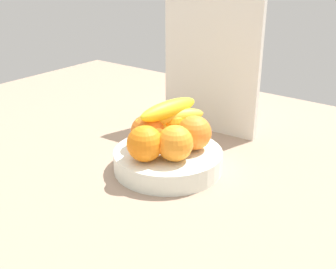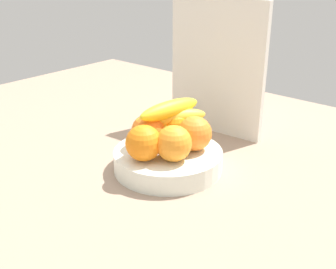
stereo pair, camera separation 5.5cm
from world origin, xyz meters
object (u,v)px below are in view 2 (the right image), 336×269
orange_front_left (174,143)px  orange_center (174,127)px  orange_back_left (148,131)px  orange_front_right (195,133)px  fruit_bowl (168,160)px  orange_back_right (144,143)px  cutting_board (217,68)px  banana_bunch (171,123)px

orange_front_left → orange_center: size_ratio=1.00×
orange_center → orange_back_left: 6.52cm
orange_front_right → fruit_bowl: bearing=-132.2°
orange_front_left → orange_back_right: size_ratio=1.00×
orange_front_right → orange_back_left: bearing=-146.8°
fruit_bowl → orange_back_right: bearing=-98.3°
cutting_board → fruit_bowl: bearing=-81.3°
orange_front_right → banana_bunch: size_ratio=0.45×
fruit_bowl → orange_back_right: orange_back_right is taller
banana_bunch → cutting_board: size_ratio=0.48×
orange_front_left → orange_back_right: same height
orange_back_left → cutting_board: 29.28cm
fruit_bowl → orange_center: orange_center is taller
banana_bunch → fruit_bowl: bearing=-60.2°
orange_front_left → orange_front_right: size_ratio=1.00×
orange_back_right → banana_bunch: 10.40cm
orange_back_right → cutting_board: (-4.68, 33.24, 9.41)cm
cutting_board → orange_center: bearing=-84.2°
banana_bunch → orange_back_right: bearing=-84.6°
orange_front_right → orange_back_left: (-8.83, -5.78, 0.00)cm
fruit_bowl → cutting_board: cutting_board is taller
fruit_bowl → orange_front_right: bearing=47.8°
fruit_bowl → orange_back_right: 9.33cm
orange_front_left → orange_front_right: same height
orange_center → orange_back_left: size_ratio=1.00×
orange_front_right → orange_back_right: size_ratio=1.00×
orange_back_right → orange_center: bearing=95.6°
orange_front_left → banana_bunch: size_ratio=0.45×
orange_center → banana_bunch: 1.83cm
orange_front_left → orange_back_left: bearing=170.5°
orange_center → banana_bunch: banana_bunch is taller
orange_center → orange_back_left: (-2.64, -5.96, 0.00)cm
orange_center → cutting_board: cutting_board is taller
orange_center → orange_front_right: bearing=-1.6°
fruit_bowl → orange_front_left: (4.01, -2.79, 6.27)cm
orange_back_right → cutting_board: size_ratio=0.22×
orange_center → orange_back_right: 11.54cm
orange_center → fruit_bowl: bearing=-65.4°
fruit_bowl → orange_back_right: (-1.00, -6.84, 6.27)cm
orange_back_right → cutting_board: bearing=98.0°
fruit_bowl → cutting_board: (-5.68, 26.40, 15.68)cm
orange_front_left → orange_back_right: bearing=-141.0°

